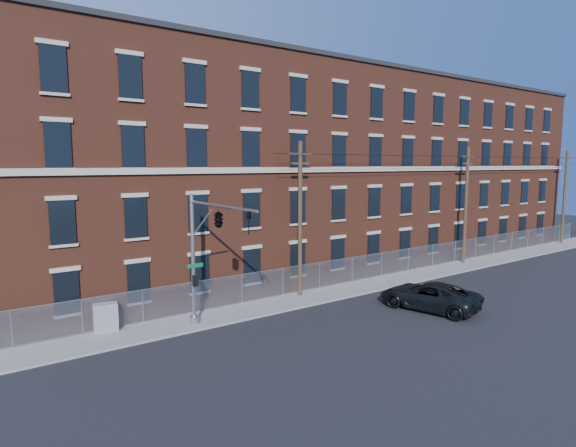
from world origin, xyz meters
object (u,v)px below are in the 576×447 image
at_px(utility_pole_near, 300,216).
at_px(pickup_truck, 429,296).
at_px(traffic_signal_mast, 212,232).
at_px(utility_cabinet, 106,317).

xyz_separation_m(utility_pole_near, pickup_truck, (4.69, -6.66, -4.52)).
height_order(traffic_signal_mast, utility_pole_near, utility_pole_near).
bearing_deg(utility_cabinet, pickup_truck, -11.66).
relative_size(traffic_signal_mast, pickup_truck, 1.19).
distance_m(utility_pole_near, utility_cabinet, 13.03).
bearing_deg(pickup_truck, traffic_signal_mast, -28.39).
xyz_separation_m(pickup_truck, utility_cabinet, (-16.91, 7.06, 0.04)).
distance_m(utility_pole_near, pickup_truck, 9.31).
xyz_separation_m(traffic_signal_mast, utility_pole_near, (8.00, 3.42, -0.05)).
bearing_deg(traffic_signal_mast, utility_pole_near, 23.14).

